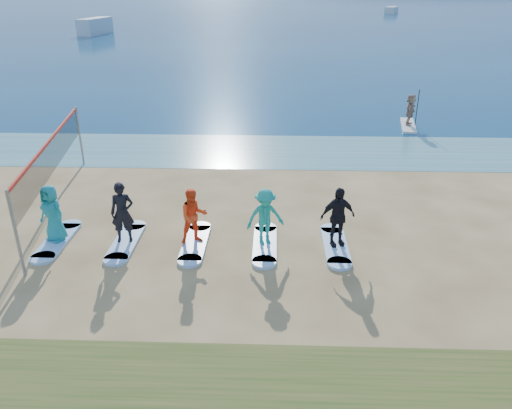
{
  "coord_description": "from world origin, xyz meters",
  "views": [
    {
      "loc": [
        0.96,
        -11.66,
        7.28
      ],
      "look_at": [
        0.47,
        2.0,
        1.1
      ],
      "focal_mm": 35.0,
      "sensor_mm": 36.0,
      "label": 1
    }
  ],
  "objects_px": {
    "student_4": "(338,217)",
    "paddleboarder": "(410,110)",
    "boat_offshore_b": "(391,13)",
    "boat_offshore_a": "(96,34)",
    "student_1": "(122,213)",
    "student_0": "(52,213)",
    "surfboard_4": "(335,245)",
    "student_2": "(194,216)",
    "paddleboard": "(408,126)",
    "surfboard_2": "(195,243)",
    "volleyball_net": "(52,155)",
    "student_3": "(265,217)",
    "surfboard_3": "(265,244)",
    "surfboard_0": "(57,241)",
    "surfboard_1": "(126,242)"
  },
  "relations": [
    {
      "from": "student_4",
      "to": "paddleboarder",
      "type": "bearing_deg",
      "value": 51.41
    },
    {
      "from": "paddleboarder",
      "to": "boat_offshore_b",
      "type": "relative_size",
      "value": 0.31
    },
    {
      "from": "boat_offshore_a",
      "to": "student_1",
      "type": "height_order",
      "value": "student_1"
    },
    {
      "from": "boat_offshore_a",
      "to": "student_0",
      "type": "distance_m",
      "value": 65.52
    },
    {
      "from": "student_0",
      "to": "surfboard_4",
      "type": "height_order",
      "value": "student_0"
    },
    {
      "from": "boat_offshore_b",
      "to": "surfboard_4",
      "type": "bearing_deg",
      "value": -79.64
    },
    {
      "from": "boat_offshore_b",
      "to": "student_2",
      "type": "xyz_separation_m",
      "value": [
        -29.75,
        -113.92,
        0.94
      ]
    },
    {
      "from": "paddleboard",
      "to": "boat_offshore_b",
      "type": "xyz_separation_m",
      "value": [
        20.13,
        100.38,
        -0.06
      ]
    },
    {
      "from": "paddleboard",
      "to": "paddleboarder",
      "type": "distance_m",
      "value": 0.87
    },
    {
      "from": "student_1",
      "to": "surfboard_2",
      "type": "distance_m",
      "value": 2.32
    },
    {
      "from": "boat_offshore_b",
      "to": "boat_offshore_a",
      "type": "bearing_deg",
      "value": -113.15
    },
    {
      "from": "student_4",
      "to": "boat_offshore_b",
      "type": "bearing_deg",
      "value": 60.57
    },
    {
      "from": "volleyball_net",
      "to": "student_3",
      "type": "xyz_separation_m",
      "value": [
        7.2,
        -2.55,
        -0.95
      ]
    },
    {
      "from": "student_0",
      "to": "paddleboarder",
      "type": "bearing_deg",
      "value": 68.78
    },
    {
      "from": "student_0",
      "to": "surfboard_3",
      "type": "bearing_deg",
      "value": 24.39
    },
    {
      "from": "volleyball_net",
      "to": "boat_offshore_a",
      "type": "distance_m",
      "value": 62.84
    },
    {
      "from": "volleyball_net",
      "to": "student_0",
      "type": "distance_m",
      "value": 2.86
    },
    {
      "from": "boat_offshore_b",
      "to": "student_2",
      "type": "height_order",
      "value": "student_2"
    },
    {
      "from": "volleyball_net",
      "to": "boat_offshore_a",
      "type": "xyz_separation_m",
      "value": [
        -18.66,
        59.97,
        -1.9
      ]
    },
    {
      "from": "boat_offshore_b",
      "to": "paddleboard",
      "type": "bearing_deg",
      "value": -78.34
    },
    {
      "from": "boat_offshore_b",
      "to": "student_1",
      "type": "bearing_deg",
      "value": -82.62
    },
    {
      "from": "paddleboard",
      "to": "student_4",
      "type": "relative_size",
      "value": 1.66
    },
    {
      "from": "paddleboarder",
      "to": "surfboard_0",
      "type": "bearing_deg",
      "value": 148.92
    },
    {
      "from": "student_3",
      "to": "surfboard_3",
      "type": "bearing_deg",
      "value": -107.15
    },
    {
      "from": "surfboard_1",
      "to": "boat_offshore_b",
      "type": "bearing_deg",
      "value": 74.38
    },
    {
      "from": "student_1",
      "to": "student_2",
      "type": "height_order",
      "value": "student_1"
    },
    {
      "from": "student_1",
      "to": "student_4",
      "type": "distance_m",
      "value": 6.31
    },
    {
      "from": "surfboard_4",
      "to": "surfboard_3",
      "type": "bearing_deg",
      "value": 180.0
    },
    {
      "from": "boat_offshore_a",
      "to": "surfboard_3",
      "type": "xyz_separation_m",
      "value": [
        25.86,
        -62.52,
        0.04
      ]
    },
    {
      "from": "surfboard_4",
      "to": "surfboard_0",
      "type": "bearing_deg",
      "value": 180.0
    },
    {
      "from": "boat_offshore_a",
      "to": "surfboard_3",
      "type": "bearing_deg",
      "value": -57.32
    },
    {
      "from": "boat_offshore_b",
      "to": "surfboard_0",
      "type": "height_order",
      "value": "boat_offshore_b"
    },
    {
      "from": "student_3",
      "to": "surfboard_4",
      "type": "bearing_deg",
      "value": -17.15
    },
    {
      "from": "surfboard_2",
      "to": "student_4",
      "type": "xyz_separation_m",
      "value": [
        4.21,
        0.0,
        0.95
      ]
    },
    {
      "from": "volleyball_net",
      "to": "student_4",
      "type": "bearing_deg",
      "value": -15.32
    },
    {
      "from": "paddleboard",
      "to": "boat_offshore_a",
      "type": "height_order",
      "value": "boat_offshore_a"
    },
    {
      "from": "surfboard_4",
      "to": "surfboard_1",
      "type": "bearing_deg",
      "value": 180.0
    },
    {
      "from": "surfboard_4",
      "to": "boat_offshore_b",
      "type": "bearing_deg",
      "value": 77.36
    },
    {
      "from": "surfboard_0",
      "to": "surfboard_3",
      "type": "relative_size",
      "value": 1.0
    },
    {
      "from": "paddleboarder",
      "to": "student_4",
      "type": "xyz_separation_m",
      "value": [
        -5.42,
        -13.54,
        0.06
      ]
    },
    {
      "from": "surfboard_2",
      "to": "student_1",
      "type": "bearing_deg",
      "value": 180.0
    },
    {
      "from": "student_1",
      "to": "student_2",
      "type": "xyz_separation_m",
      "value": [
        2.1,
        0.0,
        -0.08
      ]
    },
    {
      "from": "surfboard_4",
      "to": "student_0",
      "type": "bearing_deg",
      "value": 180.0
    },
    {
      "from": "surfboard_1",
      "to": "student_4",
      "type": "relative_size",
      "value": 1.22
    },
    {
      "from": "student_0",
      "to": "student_2",
      "type": "bearing_deg",
      "value": 24.39
    },
    {
      "from": "student_0",
      "to": "surfboard_1",
      "type": "height_order",
      "value": "student_0"
    },
    {
      "from": "paddleboard",
      "to": "student_4",
      "type": "bearing_deg",
      "value": -101.79
    },
    {
      "from": "student_4",
      "to": "volleyball_net",
      "type": "bearing_deg",
      "value": 147.89
    },
    {
      "from": "student_3",
      "to": "boat_offshore_b",
      "type": "bearing_deg",
      "value": 59.2
    },
    {
      "from": "boat_offshore_a",
      "to": "surfboard_4",
      "type": "distance_m",
      "value": 68.49
    }
  ]
}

